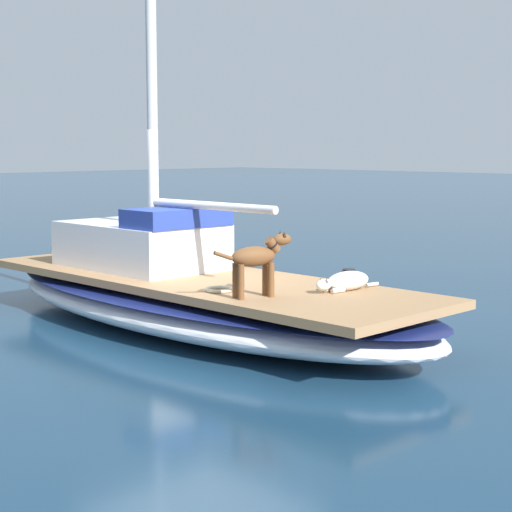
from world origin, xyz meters
name	(u,v)px	position (x,y,z in m)	size (l,w,h in m)	color
ground_plane	(200,328)	(0.00, 0.00, 0.00)	(120.00, 120.00, 0.00)	navy
sailboat_main	(199,302)	(0.00, 0.00, 0.34)	(2.62, 7.27, 0.66)	white
mast_main	(160,61)	(0.01, 0.73, 3.36)	(0.14, 2.27, 6.06)	silver
cabin_house	(144,242)	(0.02, 1.12, 1.01)	(1.43, 2.24, 0.84)	silver
dog_brown	(257,258)	(-0.54, -1.54, 1.08)	(0.92, 0.39, 0.70)	brown
dog_white	(346,281)	(0.45, -1.97, 0.77)	(0.95, 0.34, 0.22)	silver
deck_winch	(349,278)	(0.69, -1.83, 0.76)	(0.16, 0.16, 0.21)	#B7B7BC
coiled_rope	(219,289)	(-0.58, -0.98, 0.68)	(0.32, 0.32, 0.04)	beige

